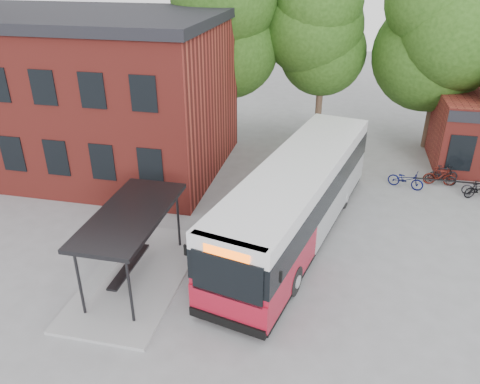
% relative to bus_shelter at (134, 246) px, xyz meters
% --- Properties ---
extents(ground, '(100.00, 100.00, 0.00)m').
position_rel_bus_shelter_xyz_m(ground, '(4.50, 1.00, -1.45)').
color(ground, gray).
extents(station_building, '(18.40, 10.40, 8.50)m').
position_rel_bus_shelter_xyz_m(station_building, '(-8.50, 10.00, 2.80)').
color(station_building, maroon).
rests_on(station_building, ground).
extents(bus_shelter, '(3.60, 7.00, 2.90)m').
position_rel_bus_shelter_xyz_m(bus_shelter, '(0.00, 0.00, 0.00)').
color(bus_shelter, black).
rests_on(bus_shelter, ground).
extents(bike_rail, '(5.20, 0.10, 0.38)m').
position_rel_bus_shelter_xyz_m(bike_rail, '(13.78, 11.00, -1.26)').
color(bike_rail, black).
rests_on(bike_rail, ground).
extents(tree_0, '(7.92, 7.92, 11.00)m').
position_rel_bus_shelter_xyz_m(tree_0, '(-1.50, 17.00, 4.05)').
color(tree_0, '#214412').
rests_on(tree_0, ground).
extents(tree_1, '(7.92, 7.92, 10.40)m').
position_rel_bus_shelter_xyz_m(tree_1, '(5.50, 18.00, 3.75)').
color(tree_1, '#214412').
rests_on(tree_1, ground).
extents(tree_2, '(7.92, 7.92, 11.00)m').
position_rel_bus_shelter_xyz_m(tree_2, '(12.50, 17.00, 4.05)').
color(tree_2, '#214412').
rests_on(tree_2, ground).
extents(city_bus, '(5.88, 13.96, 3.47)m').
position_rel_bus_shelter_xyz_m(city_bus, '(5.57, 4.49, 0.28)').
color(city_bus, maroon).
rests_on(city_bus, ground).
extents(bicycle_0, '(1.96, 1.21, 0.97)m').
position_rel_bus_shelter_xyz_m(bicycle_0, '(10.71, 10.40, -0.96)').
color(bicycle_0, '#05093D').
rests_on(bicycle_0, ground).
extents(bicycle_1, '(1.68, 0.48, 1.01)m').
position_rel_bus_shelter_xyz_m(bicycle_1, '(12.53, 11.16, -0.94)').
color(bicycle_1, '#45120C').
rests_on(bicycle_1, ground).
extents(bicycle_2, '(1.63, 0.66, 0.84)m').
position_rel_bus_shelter_xyz_m(bicycle_2, '(12.60, 11.21, -1.03)').
color(bicycle_2, black).
rests_on(bicycle_2, ground).
extents(bicycle_3, '(1.67, 0.75, 0.97)m').
position_rel_bus_shelter_xyz_m(bicycle_3, '(12.75, 11.59, -0.97)').
color(bicycle_3, black).
rests_on(bicycle_3, ground).
extents(bicycle_4, '(1.64, 0.65, 0.85)m').
position_rel_bus_shelter_xyz_m(bicycle_4, '(14.30, 10.27, -1.03)').
color(bicycle_4, black).
rests_on(bicycle_4, ground).
extents(bicycle_5, '(1.66, 1.05, 0.97)m').
position_rel_bus_shelter_xyz_m(bicycle_5, '(14.24, 10.02, -0.97)').
color(bicycle_5, black).
rests_on(bicycle_5, ground).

